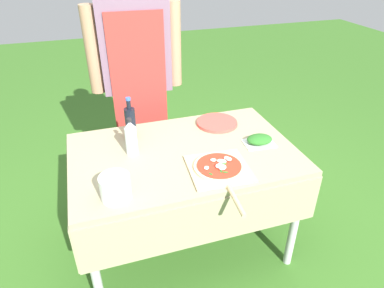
{
  "coord_description": "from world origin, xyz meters",
  "views": [
    {
      "loc": [
        -0.46,
        -1.6,
        1.81
      ],
      "look_at": [
        0.05,
        0.0,
        0.79
      ],
      "focal_mm": 32.0,
      "sensor_mm": 36.0,
      "label": 1
    }
  ],
  "objects_px": {
    "oil_bottle": "(130,122)",
    "mixing_tub": "(115,187)",
    "prep_table": "(184,165)",
    "person_cook": "(136,67)",
    "water_bottle": "(131,138)",
    "plate_stack": "(217,123)",
    "herb_container": "(259,140)",
    "pizza_on_peel": "(220,169)"
  },
  "relations": [
    {
      "from": "water_bottle",
      "to": "person_cook",
      "type": "bearing_deg",
      "value": 76.54
    },
    {
      "from": "prep_table",
      "to": "person_cook",
      "type": "distance_m",
      "value": 0.83
    },
    {
      "from": "herb_container",
      "to": "mixing_tub",
      "type": "xyz_separation_m",
      "value": [
        -0.87,
        -0.24,
        0.03
      ]
    },
    {
      "from": "oil_bottle",
      "to": "water_bottle",
      "type": "xyz_separation_m",
      "value": [
        -0.03,
        -0.18,
        -0.0
      ]
    },
    {
      "from": "prep_table",
      "to": "oil_bottle",
      "type": "relative_size",
      "value": 4.87
    },
    {
      "from": "prep_table",
      "to": "plate_stack",
      "type": "height_order",
      "value": "plate_stack"
    },
    {
      "from": "water_bottle",
      "to": "herb_container",
      "type": "relative_size",
      "value": 1.18
    },
    {
      "from": "water_bottle",
      "to": "herb_container",
      "type": "bearing_deg",
      "value": -9.35
    },
    {
      "from": "mixing_tub",
      "to": "oil_bottle",
      "type": "bearing_deg",
      "value": 73.44
    },
    {
      "from": "person_cook",
      "to": "herb_container",
      "type": "distance_m",
      "value": 1.01
    },
    {
      "from": "prep_table",
      "to": "pizza_on_peel",
      "type": "distance_m",
      "value": 0.29
    },
    {
      "from": "oil_bottle",
      "to": "herb_container",
      "type": "xyz_separation_m",
      "value": [
        0.71,
        -0.31,
        -0.08
      ]
    },
    {
      "from": "water_bottle",
      "to": "plate_stack",
      "type": "xyz_separation_m",
      "value": [
        0.59,
        0.19,
        -0.1
      ]
    },
    {
      "from": "herb_container",
      "to": "plate_stack",
      "type": "bearing_deg",
      "value": 115.24
    },
    {
      "from": "prep_table",
      "to": "oil_bottle",
      "type": "xyz_separation_m",
      "value": [
        -0.26,
        0.25,
        0.2
      ]
    },
    {
      "from": "person_cook",
      "to": "mixing_tub",
      "type": "distance_m",
      "value": 1.1
    },
    {
      "from": "prep_table",
      "to": "person_cook",
      "type": "xyz_separation_m",
      "value": [
        -0.12,
        0.74,
        0.37
      ]
    },
    {
      "from": "person_cook",
      "to": "mixing_tub",
      "type": "xyz_separation_m",
      "value": [
        -0.3,
        -1.03,
        -0.22
      ]
    },
    {
      "from": "prep_table",
      "to": "herb_container",
      "type": "height_order",
      "value": "herb_container"
    },
    {
      "from": "oil_bottle",
      "to": "herb_container",
      "type": "relative_size",
      "value": 1.4
    },
    {
      "from": "person_cook",
      "to": "plate_stack",
      "type": "height_order",
      "value": "person_cook"
    },
    {
      "from": "mixing_tub",
      "to": "plate_stack",
      "type": "xyz_separation_m",
      "value": [
        0.73,
        0.55,
        -0.05
      ]
    },
    {
      "from": "oil_bottle",
      "to": "mixing_tub",
      "type": "distance_m",
      "value": 0.57
    },
    {
      "from": "prep_table",
      "to": "person_cook",
      "type": "bearing_deg",
      "value": 99.53
    },
    {
      "from": "prep_table",
      "to": "person_cook",
      "type": "height_order",
      "value": "person_cook"
    },
    {
      "from": "mixing_tub",
      "to": "plate_stack",
      "type": "distance_m",
      "value": 0.91
    },
    {
      "from": "mixing_tub",
      "to": "herb_container",
      "type": "bearing_deg",
      "value": 15.29
    },
    {
      "from": "mixing_tub",
      "to": "plate_stack",
      "type": "relative_size",
      "value": 0.54
    },
    {
      "from": "pizza_on_peel",
      "to": "prep_table",
      "type": "bearing_deg",
      "value": 121.71
    },
    {
      "from": "water_bottle",
      "to": "herb_container",
      "type": "xyz_separation_m",
      "value": [
        0.74,
        -0.12,
        -0.08
      ]
    },
    {
      "from": "person_cook",
      "to": "plate_stack",
      "type": "distance_m",
      "value": 0.7
    },
    {
      "from": "prep_table",
      "to": "oil_bottle",
      "type": "distance_m",
      "value": 0.41
    },
    {
      "from": "mixing_tub",
      "to": "plate_stack",
      "type": "height_order",
      "value": "mixing_tub"
    },
    {
      "from": "oil_bottle",
      "to": "mixing_tub",
      "type": "bearing_deg",
      "value": -106.56
    },
    {
      "from": "prep_table",
      "to": "water_bottle",
      "type": "xyz_separation_m",
      "value": [
        -0.28,
        0.06,
        0.2
      ]
    },
    {
      "from": "prep_table",
      "to": "water_bottle",
      "type": "distance_m",
      "value": 0.35
    },
    {
      "from": "prep_table",
      "to": "pizza_on_peel",
      "type": "bearing_deg",
      "value": -62.53
    },
    {
      "from": "oil_bottle",
      "to": "water_bottle",
      "type": "bearing_deg",
      "value": -98.14
    },
    {
      "from": "prep_table",
      "to": "plate_stack",
      "type": "relative_size",
      "value": 4.83
    },
    {
      "from": "herb_container",
      "to": "pizza_on_peel",
      "type": "bearing_deg",
      "value": -150.4
    },
    {
      "from": "water_bottle",
      "to": "mixing_tub",
      "type": "bearing_deg",
      "value": -110.61
    },
    {
      "from": "oil_bottle",
      "to": "prep_table",
      "type": "bearing_deg",
      "value": -43.85
    }
  ]
}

